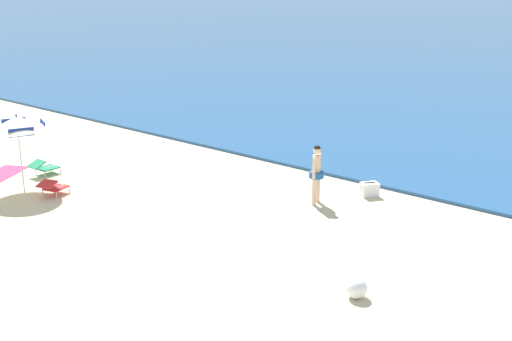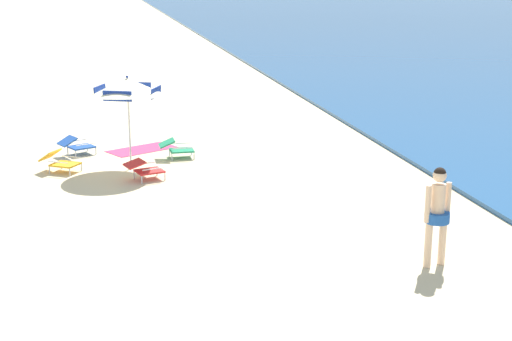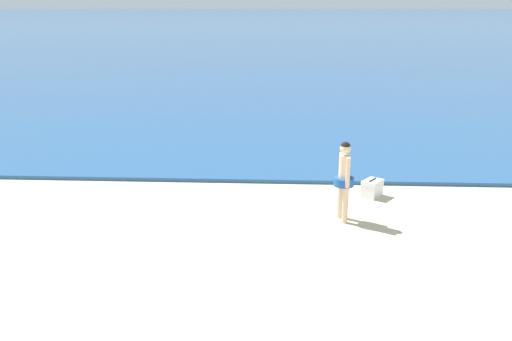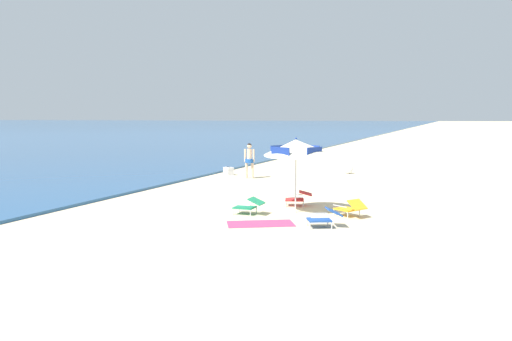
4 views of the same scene
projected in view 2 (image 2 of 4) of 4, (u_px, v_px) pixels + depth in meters
beach_umbrella_striped_main at (128, 87)px, 17.81m from camera, size 2.21×2.18×2.31m
lounge_chair_under_umbrella at (144, 168)px, 17.25m from camera, size 0.76×0.97×0.49m
lounge_chair_beside_umbrella at (77, 145)px, 19.58m from camera, size 0.86×1.02×0.52m
lounge_chair_facing_sea at (60, 161)px, 17.96m from camera, size 0.92×1.03×0.53m
lounge_chair_spare_folded at (176, 148)px, 19.26m from camera, size 0.59×0.89×0.51m
person_standing_near_shore at (437, 210)px, 12.09m from camera, size 0.41×0.49×1.67m
beach_towel at (142, 149)px, 20.24m from camera, size 1.65×2.01×0.01m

